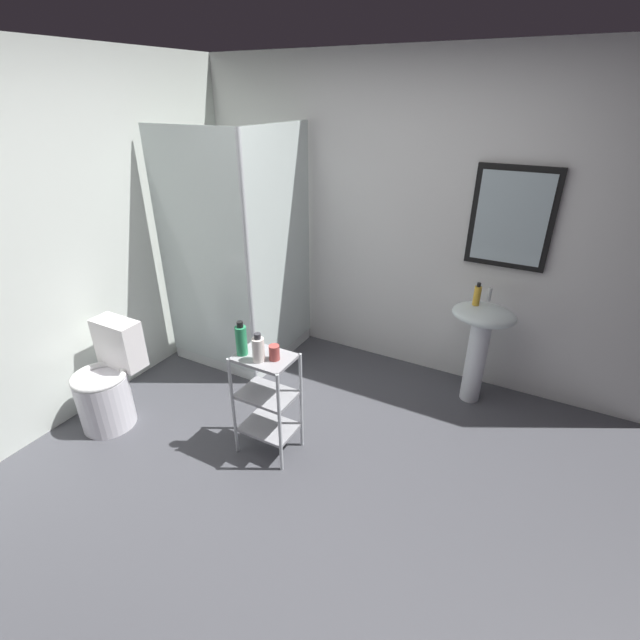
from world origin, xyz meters
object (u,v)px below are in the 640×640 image
(body_wash_bottle_green, at_px, (241,340))
(rinse_cup, at_px, (274,353))
(shower_stall, at_px, (245,309))
(storage_cart, at_px, (267,396))
(pedestal_sink, at_px, (480,334))
(lotion_bottle_white, at_px, (258,349))
(hand_soap_bottle, at_px, (477,295))
(toilet, at_px, (108,385))

(body_wash_bottle_green, height_order, rinse_cup, body_wash_bottle_green)
(shower_stall, bearing_deg, storage_cart, -46.81)
(pedestal_sink, bearing_deg, shower_stall, -171.71)
(body_wash_bottle_green, distance_m, rinse_cup, 0.22)
(pedestal_sink, relative_size, lotion_bottle_white, 4.34)
(shower_stall, relative_size, hand_soap_bottle, 11.60)
(storage_cart, bearing_deg, shower_stall, 133.19)
(shower_stall, bearing_deg, hand_soap_bottle, 8.53)
(toilet, xyz_separation_m, hand_soap_bottle, (2.20, 1.54, 0.57))
(hand_soap_bottle, bearing_deg, storage_cart, -129.36)
(storage_cart, height_order, rinse_cup, rinse_cup)
(toilet, height_order, body_wash_bottle_green, body_wash_bottle_green)
(lotion_bottle_white, xyz_separation_m, rinse_cup, (0.08, 0.06, -0.03))
(body_wash_bottle_green, bearing_deg, shower_stall, 127.35)
(lotion_bottle_white, distance_m, body_wash_bottle_green, 0.14)
(lotion_bottle_white, bearing_deg, shower_stall, 131.59)
(toilet, distance_m, rinse_cup, 1.38)
(shower_stall, bearing_deg, body_wash_bottle_green, -52.65)
(hand_soap_bottle, height_order, rinse_cup, hand_soap_bottle)
(hand_soap_bottle, height_order, body_wash_bottle_green, hand_soap_bottle)
(toilet, relative_size, lotion_bottle_white, 4.07)
(toilet, height_order, hand_soap_bottle, hand_soap_bottle)
(pedestal_sink, relative_size, storage_cart, 1.09)
(shower_stall, bearing_deg, lotion_bottle_white, -48.41)
(toilet, distance_m, lotion_bottle_white, 1.31)
(toilet, height_order, storage_cart, toilet)
(rinse_cup, bearing_deg, lotion_bottle_white, -143.12)
(lotion_bottle_white, bearing_deg, hand_soap_bottle, 51.86)
(pedestal_sink, height_order, lotion_bottle_white, lotion_bottle_white)
(shower_stall, relative_size, body_wash_bottle_green, 8.86)
(storage_cart, distance_m, hand_soap_bottle, 1.66)
(shower_stall, bearing_deg, toilet, -103.18)
(pedestal_sink, height_order, hand_soap_bottle, hand_soap_bottle)
(storage_cart, bearing_deg, rinse_cup, 1.27)
(pedestal_sink, distance_m, toilet, 2.76)
(storage_cart, bearing_deg, body_wash_bottle_green, -163.38)
(shower_stall, xyz_separation_m, pedestal_sink, (1.98, 0.29, 0.12))
(storage_cart, bearing_deg, pedestal_sink, 48.80)
(storage_cart, relative_size, rinse_cup, 7.73)
(lotion_bottle_white, bearing_deg, pedestal_sink, 50.03)
(body_wash_bottle_green, bearing_deg, hand_soap_bottle, 48.00)
(shower_stall, xyz_separation_m, lotion_bottle_white, (0.89, -1.01, 0.36))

